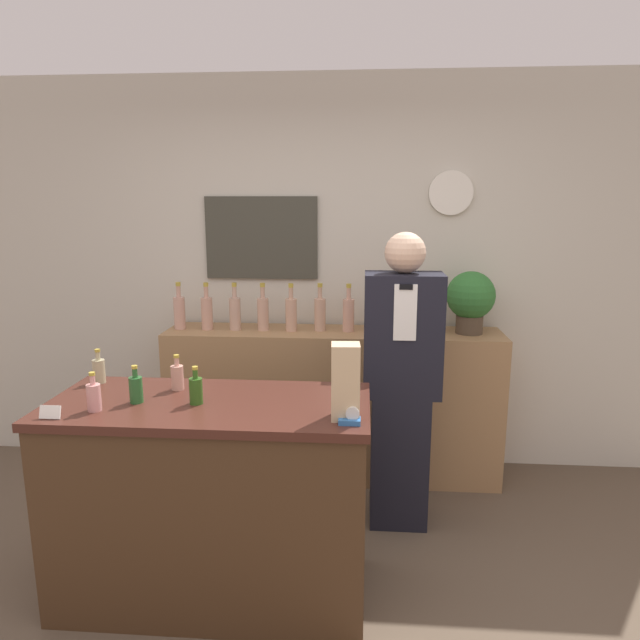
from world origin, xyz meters
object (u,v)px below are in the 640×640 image
(shopkeeper, at_px, (401,384))
(paper_bag, at_px, (345,382))
(tape_dispenser, at_px, (351,418))
(potted_plant, at_px, (471,298))

(shopkeeper, relative_size, paper_bag, 5.32)
(shopkeeper, bearing_deg, tape_dispenser, -106.13)
(potted_plant, height_order, tape_dispenser, potted_plant)
(shopkeeper, height_order, tape_dispenser, shopkeeper)
(shopkeeper, xyz_separation_m, paper_bag, (-0.29, -0.87, 0.29))
(potted_plant, relative_size, paper_bag, 1.27)
(shopkeeper, distance_m, paper_bag, 0.96)
(paper_bag, bearing_deg, shopkeeper, 71.47)
(paper_bag, bearing_deg, potted_plant, 62.34)
(paper_bag, bearing_deg, tape_dispenser, -66.25)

